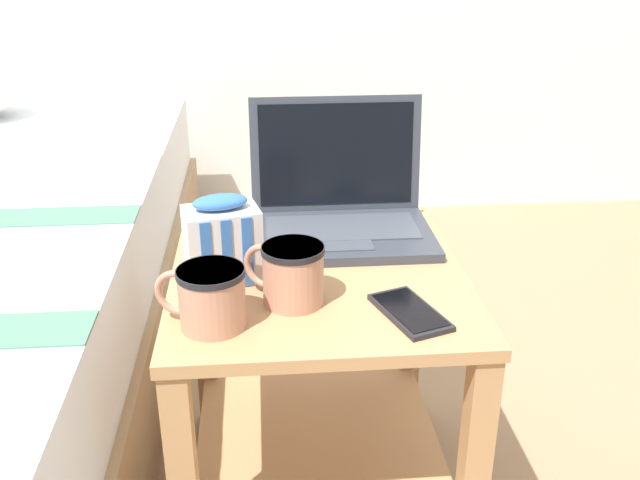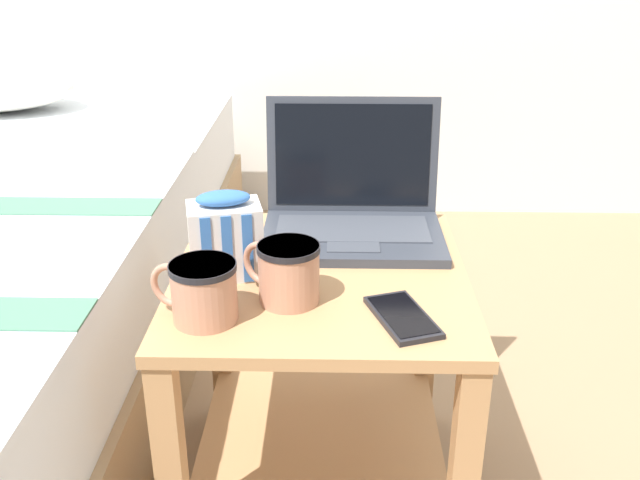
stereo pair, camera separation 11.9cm
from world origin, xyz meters
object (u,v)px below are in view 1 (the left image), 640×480
(mug_front_right, at_px, (292,271))
(snack_bag, at_px, (222,241))
(mug_front_left, at_px, (210,294))
(laptop, at_px, (340,208))
(cell_phone, at_px, (410,312))

(mug_front_right, bearing_deg, snack_bag, 140.62)
(mug_front_left, xyz_separation_m, snack_bag, (0.01, 0.16, 0.02))
(laptop, relative_size, cell_phone, 2.14)
(mug_front_right, distance_m, cell_phone, 0.20)
(cell_phone, bearing_deg, mug_front_right, 161.81)
(laptop, relative_size, mug_front_right, 2.63)
(cell_phone, bearing_deg, mug_front_left, -179.14)
(mug_front_left, height_order, snack_bag, snack_bag)
(laptop, xyz_separation_m, snack_bag, (-0.22, -0.19, 0.02))
(mug_front_right, height_order, snack_bag, snack_bag)
(mug_front_right, bearing_deg, laptop, 68.66)
(mug_front_left, distance_m, mug_front_right, 0.14)
(mug_front_right, relative_size, cell_phone, 0.81)
(laptop, bearing_deg, cell_phone, -78.07)
(mug_front_right, xyz_separation_m, snack_bag, (-0.11, 0.09, 0.02))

